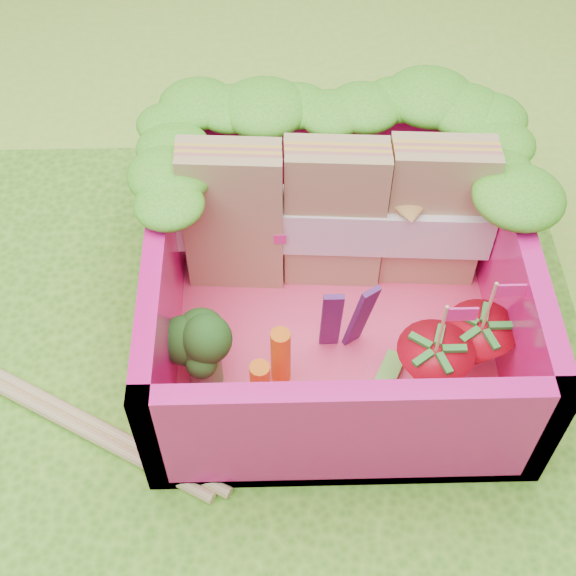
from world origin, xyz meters
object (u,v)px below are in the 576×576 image
at_px(broccoli, 203,349).
at_px(strawberry_left, 431,371).
at_px(strawberry_right, 476,347).
at_px(sandwich_stack, 335,216).
at_px(bento_box, 337,283).

height_order(broccoli, strawberry_left, strawberry_left).
bearing_deg(broccoli, strawberry_right, 1.69).
bearing_deg(strawberry_right, strawberry_left, -150.23).
bearing_deg(sandwich_stack, strawberry_left, -61.86).
bearing_deg(broccoli, sandwich_stack, 46.05).
height_order(bento_box, strawberry_left, same).
xyz_separation_m(sandwich_stack, strawberry_left, (0.30, -0.57, -0.18)).
relative_size(sandwich_stack, broccoli, 3.84).
bearing_deg(strawberry_right, sandwich_stack, 135.58).
height_order(sandwich_stack, broccoli, sandwich_stack).
bearing_deg(broccoli, bento_box, 28.17).
relative_size(sandwich_stack, strawberry_left, 2.34).
height_order(broccoli, strawberry_right, strawberry_right).
distance_m(bento_box, broccoli, 0.54).
distance_m(strawberry_left, strawberry_right, 0.20).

